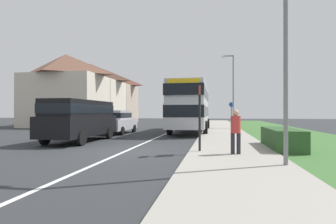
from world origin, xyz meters
TOP-DOWN VIEW (x-y plane):
  - ground_plane at (0.00, 0.00)m, footprint 120.00×120.00m
  - lane_marking_centre at (0.00, 8.00)m, footprint 0.14×60.00m
  - pavement_near_side at (4.20, 6.00)m, footprint 3.20×68.00m
  - grass_verge_seaward at (8.50, 6.00)m, footprint 6.00×68.00m
  - roadside_hedge at (6.30, 1.46)m, footprint 1.10×3.48m
  - double_decker_bus at (1.67, 11.29)m, footprint 2.80×10.92m
  - parked_van_black at (-3.58, 3.08)m, footprint 2.11×5.46m
  - parked_car_silver at (-3.57, 8.57)m, footprint 1.87×4.47m
  - pedestrian_at_stop at (4.28, -0.68)m, footprint 0.34×0.34m
  - bus_stop_sign at (3.00, -0.16)m, footprint 0.09×0.52m
  - cycle_route_sign at (5.07, 14.95)m, footprint 0.44×0.08m
  - street_lamp_near at (5.39, -2.45)m, footprint 1.14×0.20m
  - street_lamp_mid at (5.11, 14.75)m, footprint 1.14×0.20m
  - house_terrace_far_side at (-12.42, 22.19)m, footprint 7.88×17.37m

SIDE VIEW (x-z plane):
  - ground_plane at x=0.00m, z-range 0.00..0.00m
  - lane_marking_centre at x=0.00m, z-range 0.00..0.01m
  - grass_verge_seaward at x=8.50m, z-range 0.00..0.08m
  - pavement_near_side at x=4.20m, z-range 0.00..0.12m
  - roadside_hedge at x=6.30m, z-range 0.00..0.90m
  - parked_car_silver at x=-3.57m, z-range 0.08..1.79m
  - pedestrian_at_stop at x=4.28m, z-range 0.14..1.81m
  - parked_van_black at x=-3.58m, z-range 0.21..2.42m
  - cycle_route_sign at x=5.07m, z-range 0.17..2.69m
  - bus_stop_sign at x=3.00m, z-range 0.24..2.84m
  - double_decker_bus at x=1.67m, z-range 0.29..3.99m
  - street_lamp_mid at x=5.11m, z-range 0.54..7.34m
  - house_terrace_far_side at x=-12.42m, z-range 0.00..7.91m
  - street_lamp_near at x=5.39m, z-range 0.54..7.59m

